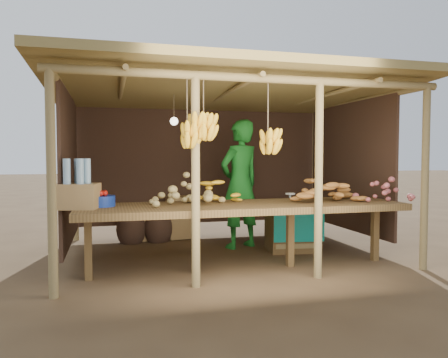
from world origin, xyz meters
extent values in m
plane|color=brown|center=(0.00, 0.00, 0.00)|extent=(60.00, 60.00, 0.00)
cylinder|color=olive|center=(-2.10, -1.50, 1.10)|extent=(0.09, 0.09, 2.20)
cylinder|color=olive|center=(2.10, -1.50, 1.10)|extent=(0.09, 0.09, 2.20)
cylinder|color=olive|center=(-2.10, 1.50, 1.10)|extent=(0.09, 0.09, 2.20)
cylinder|color=olive|center=(2.10, 1.50, 1.10)|extent=(0.09, 0.09, 2.20)
cylinder|color=olive|center=(-0.70, -1.50, 1.10)|extent=(0.09, 0.09, 2.20)
cylinder|color=olive|center=(0.70, -1.50, 1.10)|extent=(0.09, 0.09, 2.20)
cylinder|color=olive|center=(0.00, -1.50, 2.20)|extent=(4.40, 0.09, 0.09)
cylinder|color=olive|center=(0.00, 1.50, 2.20)|extent=(4.40, 0.09, 0.09)
cube|color=#9C8549|center=(0.00, 0.00, 2.29)|extent=(4.70, 3.50, 0.28)
cube|color=#422B1E|center=(0.00, 1.48, 1.21)|extent=(4.20, 0.04, 1.98)
cube|color=#422B1E|center=(-2.08, 0.20, 1.21)|extent=(0.04, 2.40, 1.98)
cube|color=#422B1E|center=(2.08, 0.20, 1.21)|extent=(0.04, 2.40, 1.98)
cube|color=brown|center=(0.00, -0.95, 0.76)|extent=(3.90, 1.05, 0.08)
cube|color=brown|center=(-1.80, -0.95, 0.36)|extent=(0.08, 0.08, 0.72)
cube|color=brown|center=(-0.60, -0.95, 0.36)|extent=(0.08, 0.08, 0.72)
cube|color=brown|center=(0.60, -0.95, 0.36)|extent=(0.08, 0.08, 0.72)
cube|color=brown|center=(1.80, -0.95, 0.36)|extent=(0.08, 0.08, 0.72)
cylinder|color=navy|center=(-1.67, -0.79, 0.86)|extent=(0.35, 0.35, 0.12)
cube|color=olive|center=(-1.90, -0.95, 0.94)|extent=(0.50, 0.43, 0.27)
imported|color=#186D1F|center=(0.32, 0.29, 0.96)|extent=(0.82, 0.70, 1.91)
cube|color=brown|center=(0.97, -0.10, 0.30)|extent=(0.72, 0.63, 0.60)
cube|color=#0B8373|center=(0.97, -0.10, 0.63)|extent=(0.79, 0.71, 0.06)
cube|color=olive|center=(-0.43, 1.20, 0.19)|extent=(0.47, 0.39, 0.34)
cube|color=olive|center=(-0.43, 1.20, 0.53)|extent=(0.47, 0.39, 0.34)
cube|color=olive|center=(-0.91, 1.20, 0.19)|extent=(0.47, 0.39, 0.34)
ellipsoid|color=#422B1E|center=(-1.24, 1.06, 0.27)|extent=(0.46, 0.46, 0.63)
ellipsoid|color=#422B1E|center=(-0.82, 1.06, 0.27)|extent=(0.46, 0.46, 0.63)
camera|label=1|loc=(-1.57, -5.93, 1.37)|focal=35.00mm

